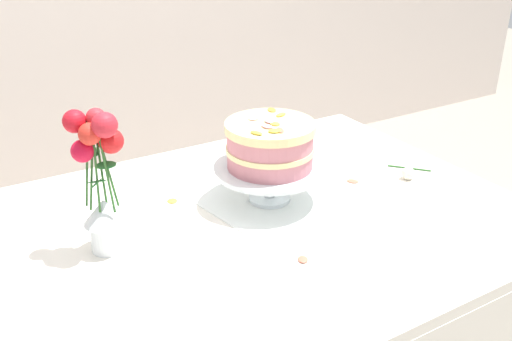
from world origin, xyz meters
The scene contains 9 objects.
dining_table centered at (0.00, -0.02, 0.65)m, with size 1.40×1.00×0.74m.
linen_napkin centered at (0.11, 0.06, 0.74)m, with size 0.32×0.32×0.00m, color white.
cake_stand centered at (0.11, 0.06, 0.82)m, with size 0.29×0.29×0.10m.
layer_cake centered at (0.11, 0.06, 0.90)m, with size 0.23×0.23×0.12m.
flower_vase centered at (-0.33, 0.05, 0.90)m, with size 0.11×0.11×0.33m.
fallen_rose centered at (0.52, -0.03, 0.76)m, with size 0.12×0.11×0.04m.
loose_petal_0 centered at (0.03, -0.21, 0.74)m, with size 0.03×0.02×0.01m, color #E56B51.
loose_petal_1 centered at (0.37, 0.03, 0.74)m, with size 0.03×0.02×0.00m, color #E56B51.
loose_petal_2 centered at (-0.11, 0.19, 0.74)m, with size 0.03×0.03×0.00m, color yellow.
Camera 1 is at (-0.60, -1.06, 1.45)m, focal length 39.86 mm.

